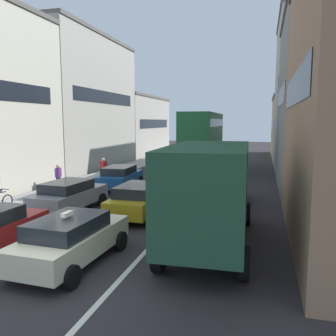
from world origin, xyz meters
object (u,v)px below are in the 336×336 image
at_px(removalist_box_truck, 210,191).
at_px(sedan_centre_lane_second, 139,199).
at_px(wagon_left_lane_second, 69,195).
at_px(pedestrian_near_kerb, 103,168).
at_px(sedan_left_lane_third, 120,177).
at_px(sedan_right_lane_behind_truck, 226,187).
at_px(pedestrian_mid_sidewalk, 58,176).
at_px(bus_mid_queue_primary, 203,138).
at_px(hatchback_centre_lane_third, 171,178).
at_px(taxi_centre_lane_front, 71,238).

relative_size(removalist_box_truck, sedan_centre_lane_second, 1.81).
distance_m(wagon_left_lane_second, pedestrian_near_kerb, 9.05).
xyz_separation_m(sedan_left_lane_third, sedan_right_lane_behind_truck, (6.94, -1.88, 0.00)).
relative_size(removalist_box_truck, pedestrian_mid_sidewalk, 4.69).
relative_size(sedan_right_lane_behind_truck, bus_mid_queue_primary, 0.41).
distance_m(hatchback_centre_lane_third, bus_mid_queue_primary, 10.26).
bearing_deg(taxi_centre_lane_front, bus_mid_queue_primary, 1.98).
height_order(hatchback_centre_lane_third, sedan_left_lane_third, same).
relative_size(removalist_box_truck, wagon_left_lane_second, 1.77).
height_order(sedan_centre_lane_second, bus_mid_queue_primary, bus_mid_queue_primary).
height_order(taxi_centre_lane_front, bus_mid_queue_primary, bus_mid_queue_primary).
xyz_separation_m(sedan_centre_lane_second, sedan_right_lane_behind_truck, (3.54, 3.95, 0.00)).
bearing_deg(pedestrian_mid_sidewalk, wagon_left_lane_second, -39.58).
distance_m(removalist_box_truck, sedan_left_lane_third, 11.57).
distance_m(hatchback_centre_lane_third, pedestrian_near_kerb, 6.36).
height_order(wagon_left_lane_second, hatchback_centre_lane_third, same).
bearing_deg(removalist_box_truck, bus_mid_queue_primary, 8.32).
distance_m(taxi_centre_lane_front, bus_mid_queue_primary, 22.01).
bearing_deg(wagon_left_lane_second, pedestrian_mid_sidewalk, 41.12).
height_order(sedan_left_lane_third, sedan_right_lane_behind_truck, same).
relative_size(wagon_left_lane_second, hatchback_centre_lane_third, 1.01).
xyz_separation_m(taxi_centre_lane_front, pedestrian_near_kerb, (-5.81, 14.40, 0.15)).
distance_m(removalist_box_truck, bus_mid_queue_primary, 19.76).
bearing_deg(sedan_centre_lane_second, wagon_left_lane_second, 90.82).
relative_size(sedan_centre_lane_second, sedan_right_lane_behind_truck, 0.99).
height_order(wagon_left_lane_second, bus_mid_queue_primary, bus_mid_queue_primary).
distance_m(sedan_left_lane_third, pedestrian_near_kerb, 3.83).
bearing_deg(pedestrian_near_kerb, sedan_centre_lane_second, -172.23).
bearing_deg(sedan_right_lane_behind_truck, hatchback_centre_lane_third, 56.74).
bearing_deg(sedan_centre_lane_second, sedan_left_lane_third, 30.43).
relative_size(removalist_box_truck, pedestrian_near_kerb, 4.69).
relative_size(removalist_box_truck, sedan_left_lane_third, 1.77).
bearing_deg(hatchback_centre_lane_third, sedan_left_lane_third, 93.18).
height_order(sedan_centre_lane_second, sedan_left_lane_third, same).
height_order(removalist_box_truck, pedestrian_mid_sidewalk, removalist_box_truck).
height_order(bus_mid_queue_primary, pedestrian_near_kerb, bus_mid_queue_primary).
bearing_deg(sedan_right_lane_behind_truck, sedan_left_lane_third, 72.84).
bearing_deg(removalist_box_truck, wagon_left_lane_second, 64.52).
height_order(removalist_box_truck, sedan_right_lane_behind_truck, removalist_box_truck).
distance_m(pedestrian_near_kerb, pedestrian_mid_sidewalk, 4.43).
height_order(removalist_box_truck, hatchback_centre_lane_third, removalist_box_truck).
bearing_deg(wagon_left_lane_second, taxi_centre_lane_front, -145.13).
xyz_separation_m(sedan_left_lane_third, bus_mid_queue_primary, (3.58, 10.39, 2.03)).
bearing_deg(sedan_centre_lane_second, pedestrian_near_kerb, 34.50).
relative_size(taxi_centre_lane_front, pedestrian_mid_sidewalk, 2.64).
distance_m(removalist_box_truck, pedestrian_mid_sidewalk, 13.16).
xyz_separation_m(bus_mid_queue_primary, pedestrian_mid_sidewalk, (-7.15, -11.83, -1.88)).
bearing_deg(sedan_centre_lane_second, bus_mid_queue_primary, -0.47).
relative_size(sedan_left_lane_third, pedestrian_mid_sidewalk, 2.65).
bearing_deg(hatchback_centre_lane_third, taxi_centre_lane_front, 177.28).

